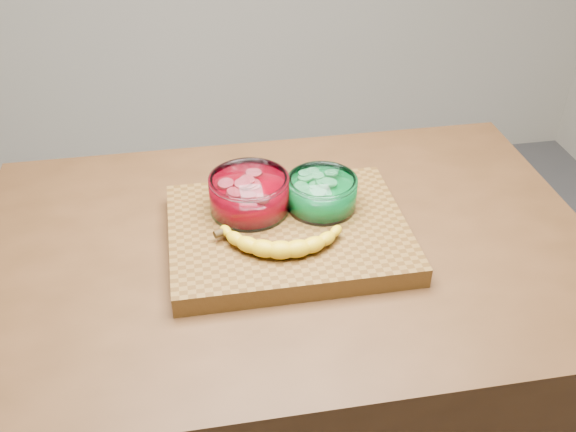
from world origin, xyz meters
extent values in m
cube|color=#4B2D16|center=(0.00, 0.00, 0.45)|extent=(1.20, 0.80, 0.90)
cube|color=brown|center=(0.00, 0.00, 0.92)|extent=(0.45, 0.35, 0.04)
cylinder|color=white|center=(-0.07, 0.06, 0.98)|extent=(0.16, 0.16, 0.07)
cylinder|color=#B00011|center=(-0.07, 0.06, 0.97)|extent=(0.13, 0.13, 0.04)
cylinder|color=#E04653|center=(-0.07, 0.06, 1.00)|extent=(0.13, 0.13, 0.02)
cylinder|color=white|center=(0.08, 0.05, 0.97)|extent=(0.14, 0.14, 0.06)
cylinder|color=#099537|center=(0.08, 0.05, 0.96)|extent=(0.11, 0.11, 0.04)
cylinder|color=#6DE788|center=(0.08, 0.05, 0.99)|extent=(0.11, 0.11, 0.02)
camera|label=1|loc=(-0.17, -0.97, 1.67)|focal=40.00mm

